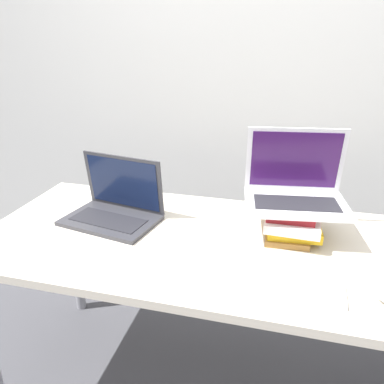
{
  "coord_description": "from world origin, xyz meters",
  "views": [
    {
      "loc": [
        0.19,
        -0.79,
        1.4
      ],
      "look_at": [
        -0.1,
        0.38,
        0.9
      ],
      "focal_mm": 35.0,
      "sensor_mm": 36.0,
      "label": 1
    }
  ],
  "objects_px": {
    "laptop_left": "(115,207)",
    "laptop_on_books": "(295,189)",
    "book_stack": "(291,219)",
    "wireless_keyboard": "(294,287)"
  },
  "relations": [
    {
      "from": "laptop_left",
      "to": "laptop_on_books",
      "type": "xyz_separation_m",
      "value": [
        0.69,
        0.07,
        0.12
      ]
    },
    {
      "from": "laptop_left",
      "to": "wireless_keyboard",
      "type": "height_order",
      "value": "laptop_left"
    },
    {
      "from": "laptop_left",
      "to": "book_stack",
      "type": "height_order",
      "value": "laptop_left"
    },
    {
      "from": "wireless_keyboard",
      "to": "book_stack",
      "type": "bearing_deg",
      "value": 92.5
    },
    {
      "from": "laptop_left",
      "to": "laptop_on_books",
      "type": "relative_size",
      "value": 1.02
    },
    {
      "from": "laptop_left",
      "to": "laptop_on_books",
      "type": "bearing_deg",
      "value": 6.15
    },
    {
      "from": "laptop_left",
      "to": "wireless_keyboard",
      "type": "relative_size",
      "value": 1.36
    },
    {
      "from": "book_stack",
      "to": "wireless_keyboard",
      "type": "relative_size",
      "value": 0.97
    },
    {
      "from": "book_stack",
      "to": "laptop_on_books",
      "type": "bearing_deg",
      "value": 85.12
    },
    {
      "from": "laptop_on_books",
      "to": "wireless_keyboard",
      "type": "height_order",
      "value": "laptop_on_books"
    }
  ]
}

